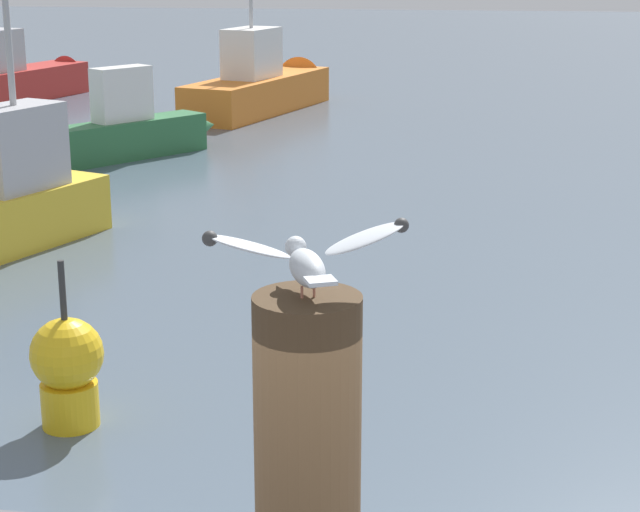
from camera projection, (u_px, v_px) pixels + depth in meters
name	position (u px, v px, depth m)	size (l,w,h in m)	color
mooring_post	(308.00, 444.00, 3.26)	(0.32, 0.32, 0.92)	#4C3823
seagull	(307.00, 257.00, 3.10)	(0.57, 0.38, 0.22)	tan
boat_green	(137.00, 128.00, 19.00)	(2.47, 3.09, 1.58)	#2D6B3D
boat_red	(17.00, 77.00, 25.75)	(2.48, 5.48, 3.98)	#B72D28
boat_orange	(269.00, 84.00, 24.52)	(2.76, 5.80, 4.99)	orange
channel_buoy	(68.00, 368.00, 8.33)	(0.56, 0.56, 1.33)	yellow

